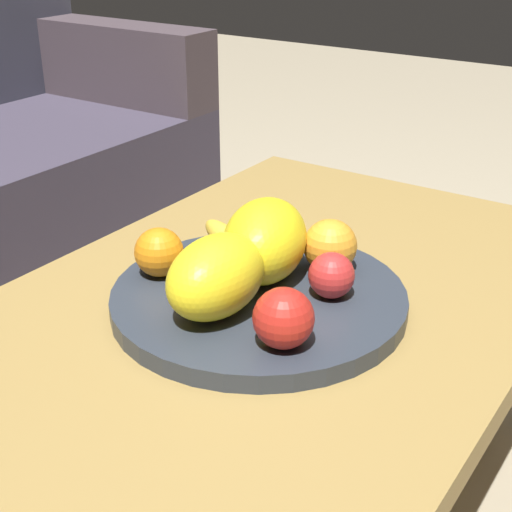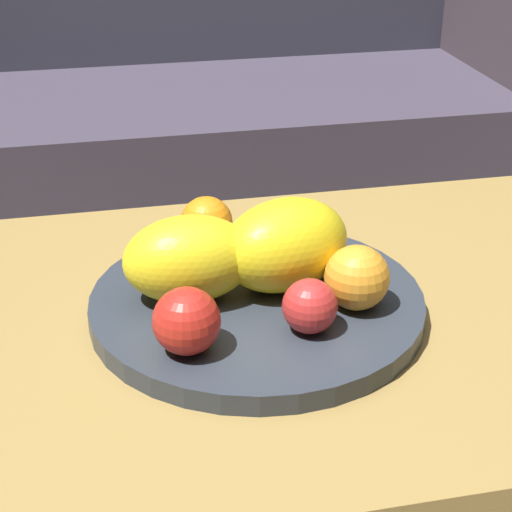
{
  "view_description": "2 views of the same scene",
  "coord_description": "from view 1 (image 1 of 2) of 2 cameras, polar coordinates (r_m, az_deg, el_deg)",
  "views": [
    {
      "loc": [
        -0.78,
        -0.48,
        0.93
      ],
      "look_at": [
        -0.05,
        0.0,
        0.51
      ],
      "focal_mm": 52.06,
      "sensor_mm": 36.0,
      "label": 1
    },
    {
      "loc": [
        -0.23,
        -0.85,
        0.97
      ],
      "look_at": [
        -0.05,
        0.0,
        0.51
      ],
      "focal_mm": 59.53,
      "sensor_mm": 36.0,
      "label": 2
    }
  ],
  "objects": [
    {
      "name": "coffee_table",
      "position": [
        1.06,
        1.7,
        -5.07
      ],
      "size": [
        1.03,
        0.68,
        0.44
      ],
      "color": "olive",
      "rests_on": "ground_plane"
    },
    {
      "name": "fruit_bowl",
      "position": [
        1.0,
        -0.0,
        -3.24
      ],
      "size": [
        0.4,
        0.4,
        0.03
      ],
      "primitive_type": "cylinder",
      "color": "#2D343E",
      "rests_on": "coffee_table"
    },
    {
      "name": "melon_large_front",
      "position": [
        1.0,
        0.69,
        1.19
      ],
      "size": [
        0.19,
        0.16,
        0.11
      ],
      "primitive_type": "ellipsoid",
      "rotation": [
        0.0,
        0.0,
        0.32
      ],
      "color": "yellow",
      "rests_on": "fruit_bowl"
    },
    {
      "name": "melon_smaller_beside",
      "position": [
        0.92,
        -3.07,
        -1.56
      ],
      "size": [
        0.15,
        0.1,
        0.1
      ],
      "primitive_type": "ellipsoid",
      "rotation": [
        0.0,
        0.0,
        0.01
      ],
      "color": "yellow",
      "rests_on": "fruit_bowl"
    },
    {
      "name": "orange_front",
      "position": [
        1.03,
        -7.46,
        0.3
      ],
      "size": [
        0.07,
        0.07,
        0.07
      ],
      "primitive_type": "sphere",
      "color": "orange",
      "rests_on": "fruit_bowl"
    },
    {
      "name": "orange_left",
      "position": [
        1.03,
        5.72,
        0.79
      ],
      "size": [
        0.08,
        0.08,
        0.08
      ],
      "primitive_type": "sphere",
      "color": "orange",
      "rests_on": "fruit_bowl"
    },
    {
      "name": "apple_front",
      "position": [
        0.97,
        5.82,
        -1.49
      ],
      "size": [
        0.06,
        0.06,
        0.06
      ],
      "primitive_type": "sphere",
      "color": "red",
      "rests_on": "fruit_bowl"
    },
    {
      "name": "apple_left",
      "position": [
        0.86,
        2.13,
        -4.8
      ],
      "size": [
        0.07,
        0.07,
        0.07
      ],
      "primitive_type": "sphere",
      "color": "red",
      "rests_on": "fruit_bowl"
    },
    {
      "name": "banana_bunch",
      "position": [
        1.03,
        -1.99,
        0.14
      ],
      "size": [
        0.16,
        0.15,
        0.06
      ],
      "color": "gold",
      "rests_on": "fruit_bowl"
    }
  ]
}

